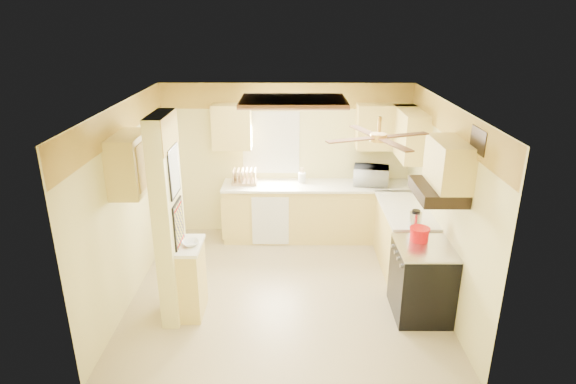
{
  "coord_description": "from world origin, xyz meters",
  "views": [
    {
      "loc": [
        0.07,
        -5.67,
        3.51
      ],
      "look_at": [
        0.03,
        0.35,
        1.27
      ],
      "focal_mm": 30.0,
      "sensor_mm": 36.0,
      "label": 1
    }
  ],
  "objects_px": {
    "bowl": "(191,243)",
    "kettle": "(415,220)",
    "dutch_oven": "(419,234)",
    "stove": "(422,280)",
    "microwave": "(371,176)"
  },
  "relations": [
    {
      "from": "bowl",
      "to": "kettle",
      "type": "relative_size",
      "value": 0.84
    },
    {
      "from": "microwave",
      "to": "bowl",
      "type": "xyz_separation_m",
      "value": [
        -2.46,
        -2.16,
        -0.13
      ]
    },
    {
      "from": "bowl",
      "to": "stove",
      "type": "bearing_deg",
      "value": 0.44
    },
    {
      "from": "stove",
      "to": "dutch_oven",
      "type": "distance_m",
      "value": 0.57
    },
    {
      "from": "stove",
      "to": "bowl",
      "type": "relative_size",
      "value": 4.56
    },
    {
      "from": "microwave",
      "to": "bowl",
      "type": "bearing_deg",
      "value": 51.17
    },
    {
      "from": "stove",
      "to": "dutch_oven",
      "type": "bearing_deg",
      "value": 100.17
    },
    {
      "from": "stove",
      "to": "microwave",
      "type": "relative_size",
      "value": 1.68
    },
    {
      "from": "bowl",
      "to": "dutch_oven",
      "type": "relative_size",
      "value": 0.82
    },
    {
      "from": "microwave",
      "to": "kettle",
      "type": "bearing_deg",
      "value": 110.44
    },
    {
      "from": "dutch_oven",
      "to": "bowl",
      "type": "bearing_deg",
      "value": -175.77
    },
    {
      "from": "microwave",
      "to": "kettle",
      "type": "xyz_separation_m",
      "value": [
        0.31,
        -1.65,
        -0.04
      ]
    },
    {
      "from": "stove",
      "to": "dutch_oven",
      "type": "height_order",
      "value": "dutch_oven"
    },
    {
      "from": "dutch_oven",
      "to": "kettle",
      "type": "bearing_deg",
      "value": 86.04
    },
    {
      "from": "bowl",
      "to": "dutch_oven",
      "type": "xyz_separation_m",
      "value": [
        2.74,
        0.2,
        0.03
      ]
    }
  ]
}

